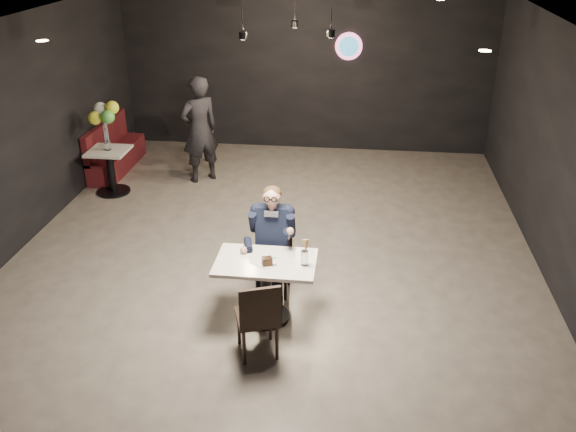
# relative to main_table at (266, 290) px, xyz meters

# --- Properties ---
(floor) EXTENTS (9.00, 9.00, 0.00)m
(floor) POSITION_rel_main_table_xyz_m (-0.12, 1.33, -0.38)
(floor) COLOR gray
(floor) RESTS_ON ground
(wall_sign) EXTENTS (0.50, 0.06, 0.50)m
(wall_sign) POSITION_rel_main_table_xyz_m (0.68, 5.80, 1.62)
(wall_sign) COLOR pink
(wall_sign) RESTS_ON floor
(pendant_lights) EXTENTS (1.40, 1.20, 0.36)m
(pendant_lights) POSITION_rel_main_table_xyz_m (-0.12, 3.33, 2.51)
(pendant_lights) COLOR black
(pendant_lights) RESTS_ON floor
(main_table) EXTENTS (1.10, 0.70, 0.75)m
(main_table) POSITION_rel_main_table_xyz_m (0.00, 0.00, 0.00)
(main_table) COLOR white
(main_table) RESTS_ON floor
(chair_far) EXTENTS (0.42, 0.46, 0.92)m
(chair_far) POSITION_rel_main_table_xyz_m (0.00, 0.55, 0.09)
(chair_far) COLOR black
(chair_far) RESTS_ON floor
(chair_near) EXTENTS (0.55, 0.57, 0.92)m
(chair_near) POSITION_rel_main_table_xyz_m (0.00, -0.61, 0.09)
(chair_near) COLOR black
(chair_near) RESTS_ON floor
(seated_man) EXTENTS (0.60, 0.80, 1.44)m
(seated_man) POSITION_rel_main_table_xyz_m (0.00, 0.55, 0.34)
(seated_man) COLOR black
(seated_man) RESTS_ON floor
(dessert_plate) EXTENTS (0.20, 0.20, 0.01)m
(dessert_plate) POSITION_rel_main_table_xyz_m (0.03, -0.07, 0.38)
(dessert_plate) COLOR white
(dessert_plate) RESTS_ON main_table
(cake_slice) EXTENTS (0.13, 0.12, 0.08)m
(cake_slice) POSITION_rel_main_table_xyz_m (0.03, -0.09, 0.42)
(cake_slice) COLOR black
(cake_slice) RESTS_ON dessert_plate
(mint_leaf) EXTENTS (0.06, 0.04, 0.01)m
(mint_leaf) POSITION_rel_main_table_xyz_m (0.10, -0.08, 0.47)
(mint_leaf) COLOR #2E8F42
(mint_leaf) RESTS_ON cake_slice
(sundae_glass) EXTENTS (0.08, 0.08, 0.17)m
(sundae_glass) POSITION_rel_main_table_xyz_m (0.43, -0.03, 0.46)
(sundae_glass) COLOR silver
(sundae_glass) RESTS_ON main_table
(wafer_cone) EXTENTS (0.08, 0.08, 0.14)m
(wafer_cone) POSITION_rel_main_table_xyz_m (0.44, -0.07, 0.62)
(wafer_cone) COLOR #B6884A
(wafer_cone) RESTS_ON sundae_glass
(booth_bench) EXTENTS (0.44, 1.77, 0.89)m
(booth_bench) POSITION_rel_main_table_xyz_m (-3.37, 4.21, 0.07)
(booth_bench) COLOR #470F12
(booth_bench) RESTS_ON floor
(side_table) EXTENTS (0.62, 0.62, 0.78)m
(side_table) POSITION_rel_main_table_xyz_m (-3.07, 3.21, 0.02)
(side_table) COLOR white
(side_table) RESTS_ON floor
(balloon_vase) EXTENTS (0.10, 0.10, 0.15)m
(balloon_vase) POSITION_rel_main_table_xyz_m (-3.07, 3.21, 0.45)
(balloon_vase) COLOR silver
(balloon_vase) RESTS_ON side_table
(balloon_bunch) EXTENTS (0.39, 0.39, 0.64)m
(balloon_bunch) POSITION_rel_main_table_xyz_m (-3.07, 3.21, 0.85)
(balloon_bunch) COLOR yellow
(balloon_bunch) RESTS_ON balloon_vase
(passerby) EXTENTS (0.79, 0.76, 1.82)m
(passerby) POSITION_rel_main_table_xyz_m (-1.73, 3.93, 0.53)
(passerby) COLOR black
(passerby) RESTS_ON floor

